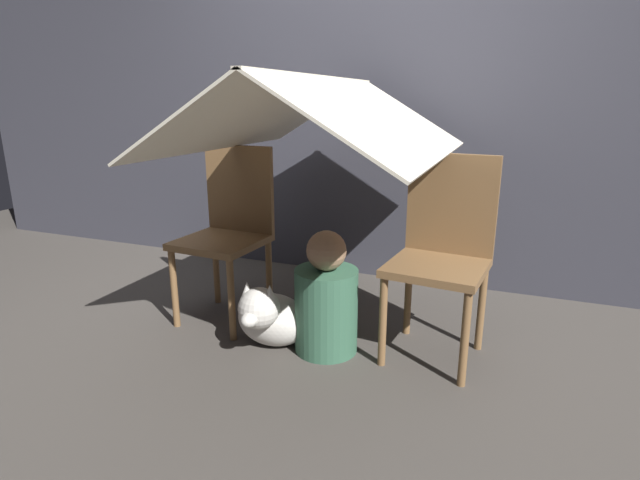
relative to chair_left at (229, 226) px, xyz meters
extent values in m
plane|color=#47423D|center=(0.57, -0.29, -0.52)|extent=(8.80, 8.80, 0.00)
cube|color=#3D3D47|center=(0.57, 0.95, 0.73)|extent=(7.00, 0.05, 2.50)
cylinder|color=brown|center=(-0.20, -0.25, -0.31)|extent=(0.04, 0.04, 0.43)
cylinder|color=brown|center=(0.17, -0.28, -0.31)|extent=(0.04, 0.04, 0.43)
cylinder|color=brown|center=(-0.18, 0.11, -0.31)|extent=(0.04, 0.04, 0.43)
cylinder|color=brown|center=(0.19, 0.09, -0.31)|extent=(0.04, 0.04, 0.43)
cube|color=brown|center=(-0.01, -0.08, -0.07)|extent=(0.45, 0.45, 0.04)
cube|color=brown|center=(0.01, 0.12, 0.19)|extent=(0.43, 0.06, 0.48)
cylinder|color=brown|center=(0.94, -0.24, -0.31)|extent=(0.04, 0.04, 0.43)
cylinder|color=brown|center=(1.31, -0.28, -0.31)|extent=(0.04, 0.04, 0.43)
cylinder|color=brown|center=(0.98, 0.12, -0.31)|extent=(0.04, 0.04, 0.43)
cylinder|color=brown|center=(1.35, 0.08, -0.31)|extent=(0.04, 0.04, 0.43)
cube|color=brown|center=(1.14, -0.08, -0.07)|extent=(0.47, 0.47, 0.04)
cube|color=brown|center=(1.17, 0.12, 0.19)|extent=(0.43, 0.08, 0.48)
cube|color=silver|center=(0.28, -0.08, 0.60)|extent=(0.58, 1.47, 0.35)
cube|color=silver|center=(0.86, -0.08, 0.60)|extent=(0.58, 1.47, 0.35)
cube|color=silver|center=(0.57, -0.08, 0.77)|extent=(0.04, 1.47, 0.01)
cylinder|color=#38664C|center=(0.65, -0.20, -0.31)|extent=(0.31, 0.31, 0.42)
sphere|color=#9E7556|center=(0.65, -0.20, -0.01)|extent=(0.19, 0.19, 0.19)
ellipsoid|color=silver|center=(0.38, -0.24, -0.39)|extent=(0.37, 0.25, 0.26)
sphere|color=silver|center=(0.38, -0.38, -0.27)|extent=(0.20, 0.20, 0.20)
ellipsoid|color=silver|center=(0.38, -0.47, -0.29)|extent=(0.08, 0.10, 0.07)
cone|color=silver|center=(0.32, -0.38, -0.19)|extent=(0.07, 0.07, 0.09)
cone|color=silver|center=(0.44, -0.38, -0.19)|extent=(0.07, 0.07, 0.09)
camera|label=1|loc=(1.44, -2.29, 0.67)|focal=28.00mm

